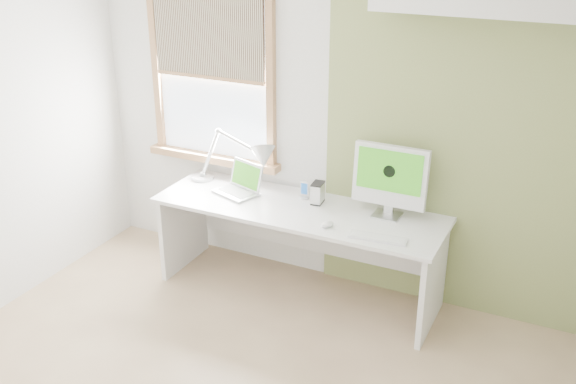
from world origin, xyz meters
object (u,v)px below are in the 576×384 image
Objects in this scene: laptop at (240,185)px; imac at (390,177)px; desk_lamp at (251,159)px; desk at (302,228)px; external_drive at (318,193)px.

imac reaches higher than laptop.
imac is (1.17, 0.10, 0.24)m from laptop.
laptop is at bearing -100.08° from desk_lamp.
desk is 5.55× the size of laptop.
imac reaches higher than desk_lamp.
external_drive is (0.09, 0.08, 0.28)m from desk.
laptop is 0.63m from external_drive.
external_drive is at bearing -177.49° from imac.
laptop is (-0.02, -0.14, -0.18)m from desk_lamp.
laptop is at bearing -172.92° from external_drive.
desk_lamp is at bearing 164.17° from desk.
desk is 0.30m from external_drive.
desk is at bearing -0.61° from laptop.
external_drive is at bearing 42.66° from desk.
laptop is at bearing 179.39° from desk.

